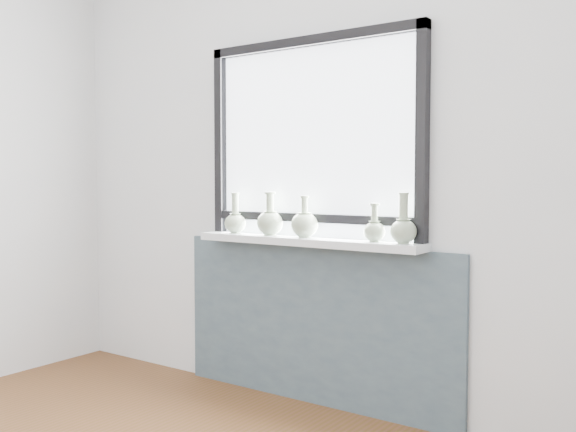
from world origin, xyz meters
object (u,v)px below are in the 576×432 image
Objects in this scene: vase_c at (304,224)px; vase_d at (374,229)px; windowsill at (306,241)px; vase_e at (403,228)px; vase_b at (270,221)px; vase_a at (235,221)px.

vase_c is 1.16× the size of vase_d.
windowsill is 5.44× the size of vase_e.
vase_d reaches higher than windowsill.
vase_e is (0.79, -0.01, -0.00)m from vase_b.
vase_b is 0.97× the size of vase_e.
windowsill is at bearing 179.10° from vase_e.
vase_b is at bearing -179.23° from windowsill.
vase_e is at bearing -0.38° from vase_c.
vase_d is at bearing 178.71° from vase_e.
vase_a is 0.88m from vase_d.
vase_b is (0.24, 0.01, 0.01)m from vase_a.
vase_b reaches higher than vase_a.
vase_b reaches higher than vase_d.
vase_a is at bearing -178.72° from vase_b.
vase_a is at bearing 179.98° from vase_e.
windowsill is at bearing 179.25° from vase_d.
windowsill is 5.59× the size of vase_b.
vase_c is 0.56m from vase_e.
vase_a is at bearing -179.79° from vase_d.
vase_a reaches higher than vase_c.
vase_b is 0.79m from vase_e.
vase_c is 0.41m from vase_d.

